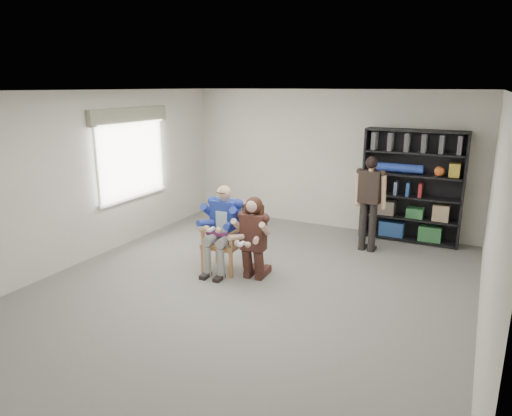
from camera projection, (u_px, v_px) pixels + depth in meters
The scene contains 8 objects.
room_shell at pixel (249, 195), 6.29m from camera, with size 6.00×7.00×2.80m, color beige, non-canonical shape.
floor at pixel (250, 289), 6.65m from camera, with size 6.00×7.00×0.01m, color slate.
window_left at pixel (132, 155), 8.37m from camera, with size 0.16×2.00×1.75m, color silver, non-canonical shape.
armchair at pixel (223, 238), 7.19m from camera, with size 0.62×0.60×1.07m, color #AD5D34, non-canonical shape.
seated_man at pixel (223, 229), 7.15m from camera, with size 0.60×0.83×1.39m, color navy, non-canonical shape.
kneeling_woman at pixel (253, 240), 6.81m from camera, with size 0.54×0.86×1.27m, color #331B16, non-canonical shape.
bookshelf at pixel (412, 187), 8.47m from camera, with size 1.80×0.38×2.10m, color black, non-canonical shape.
standing_man at pixel (369, 205), 7.97m from camera, with size 0.52×0.29×1.70m, color black, non-canonical shape.
Camera 1 is at (2.83, -5.42, 2.86)m, focal length 32.00 mm.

